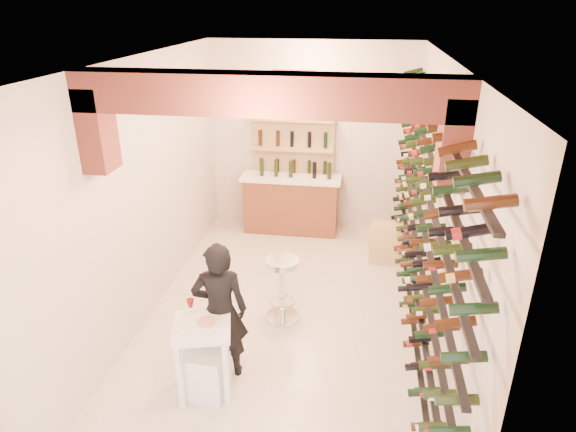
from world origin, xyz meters
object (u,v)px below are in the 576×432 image
object	(u,v)px
tasting_table	(203,337)
back_counter	(291,202)
person	(220,311)
chrome_barstool	(282,285)
wine_rack	(418,214)
white_stool	(206,371)
crate_lower	(386,251)

from	to	relation	value
tasting_table	back_counter	bearing A→B (deg)	71.29
person	chrome_barstool	bearing A→B (deg)	-124.85
wine_rack	white_stool	xyz separation A→B (m)	(-2.12, -1.43, -1.29)
tasting_table	white_stool	bearing A→B (deg)	-72.06
wine_rack	tasting_table	bearing A→B (deg)	-146.80
person	wine_rack	bearing A→B (deg)	-162.38
back_counter	white_stool	distance (m)	4.09
wine_rack	crate_lower	bearing A→B (deg)	96.59
white_stool	person	xyz separation A→B (m)	(0.09, 0.32, 0.53)
crate_lower	person	bearing A→B (deg)	-122.50
white_stool	chrome_barstool	bearing A→B (deg)	67.93
tasting_table	person	bearing A→B (deg)	55.76
tasting_table	crate_lower	distance (m)	3.75
person	crate_lower	world-z (taller)	person
tasting_table	crate_lower	xyz separation A→B (m)	(1.94, 3.16, -0.51)
back_counter	chrome_barstool	xyz separation A→B (m)	(0.28, -2.67, -0.04)
wine_rack	crate_lower	size ratio (longest dim) A/B	11.05
wine_rack	back_counter	xyz separation A→B (m)	(-1.83, 2.65, -1.02)
tasting_table	person	xyz separation A→B (m)	(0.10, 0.29, 0.12)
back_counter	tasting_table	bearing A→B (deg)	-94.37
tasting_table	chrome_barstool	size ratio (longest dim) A/B	1.16
tasting_table	chrome_barstool	xyz separation A→B (m)	(0.59, 1.38, -0.17)
white_stool	person	distance (m)	0.63
wine_rack	person	bearing A→B (deg)	-151.37
wine_rack	chrome_barstool	xyz separation A→B (m)	(-1.55, -0.02, -1.05)
wine_rack	person	distance (m)	2.44
white_stool	person	bearing A→B (deg)	74.36
wine_rack	tasting_table	distance (m)	2.70
chrome_barstool	back_counter	bearing A→B (deg)	95.92
wine_rack	white_stool	world-z (taller)	wine_rack
wine_rack	white_stool	distance (m)	2.87
chrome_barstool	crate_lower	bearing A→B (deg)	52.91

